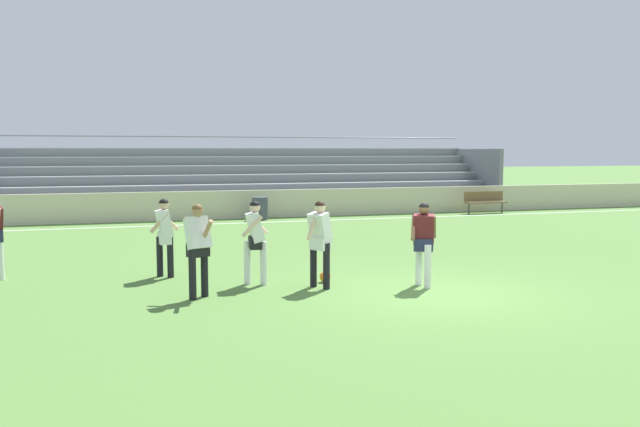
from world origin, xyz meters
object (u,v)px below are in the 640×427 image
Objects in this scene: trash_bin at (260,208)px; player_white_trailing_run at (164,231)px; player_white_overlapping at (255,235)px; bench_near_bin at (485,200)px; bleacher_stand at (258,178)px; soccer_ball at (325,277)px; player_white_deep_cover at (320,236)px; player_white_dropping_back at (198,242)px; player_dark_wide_left at (424,237)px.

trash_bin is 0.53× the size of player_white_trailing_run.
player_white_overlapping is 2.07m from player_white_trailing_run.
player_white_trailing_run reaches higher than bench_near_bin.
bleacher_stand is 15.95m from soccer_ball.
bench_near_bin is 1.11× the size of player_white_overlapping.
player_white_trailing_run is (-2.72, 1.96, -0.03)m from player_white_deep_cover.
player_white_dropping_back is at bearing -78.51° from player_white_trailing_run.
soccer_ball is at bearing -26.53° from player_white_trailing_run.
bleacher_stand reaches higher than player_white_overlapping.
bleacher_stand is 13.42× the size of player_white_trailing_run.
bleacher_stand reaches higher than bench_near_bin.
soccer_ball is (-1.91, -15.78, -1.31)m from bleacher_stand.
player_dark_wide_left is at bearing -27.52° from player_white_trailing_run.
player_white_dropping_back is (-1.18, -0.85, 0.03)m from player_white_overlapping.
bench_near_bin is 17.98m from player_white_dropping_back.
trash_bin is 0.52× the size of player_white_dropping_back.
player_white_deep_cover reaches higher than soccer_ball.
player_white_dropping_back is (-2.29, -0.19, 0.01)m from player_white_deep_cover.
player_white_deep_cover reaches higher than player_white_overlapping.
player_dark_wide_left is (4.21, -0.28, -0.04)m from player_white_dropping_back.
player_white_dropping_back is at bearing -144.43° from player_white_overlapping.
player_white_deep_cover is (-10.85, -12.08, 0.44)m from bench_near_bin.
player_white_trailing_run is 1.00× the size of player_dark_wide_left.
player_white_deep_cover is at bearing -118.19° from soccer_ball.
player_white_trailing_run is (-0.44, 2.14, -0.04)m from player_white_dropping_back.
trash_bin is 0.53× the size of player_dark_wide_left.
player_white_dropping_back is 7.56× the size of soccer_ball.
trash_bin is at bearing 77.75° from player_white_overlapping.
soccer_ball is at bearing 61.81° from player_white_deep_cover.
trash_bin is 0.52× the size of player_white_deep_cover.
trash_bin is 11.09m from player_white_trailing_run.
player_white_trailing_run reaches higher than soccer_ball.
player_white_deep_cover is at bearing -96.56° from trash_bin.
bleacher_stand is 9.68m from bench_near_bin.
player_white_dropping_back is 1.03× the size of player_dark_wide_left.
soccer_ball is (2.98, -1.49, -0.84)m from player_white_trailing_run.
bench_near_bin is at bearing 48.07° from player_white_deep_cover.
player_dark_wide_left is (4.64, -2.42, -0.00)m from player_white_trailing_run.
player_white_dropping_back reaches higher than soccer_ball.
trash_bin reaches higher than soccer_ball.
soccer_ball is (2.54, 0.66, -0.88)m from player_white_dropping_back.
bleacher_stand is 17.03m from player_white_dropping_back.
player_white_overlapping is at bearing -136.32° from bench_near_bin.
player_white_dropping_back reaches higher than player_dark_wide_left.
player_dark_wide_left is at bearing -90.84° from bleacher_stand.
player_white_dropping_back is at bearing 176.23° from player_dark_wide_left.
bleacher_stand is 16.72m from player_dark_wide_left.
bench_near_bin is 15.41m from player_dark_wide_left.
player_white_overlapping is at bearing -102.25° from trash_bin.
player_white_trailing_run is (-13.58, -10.13, 0.41)m from bench_near_bin.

